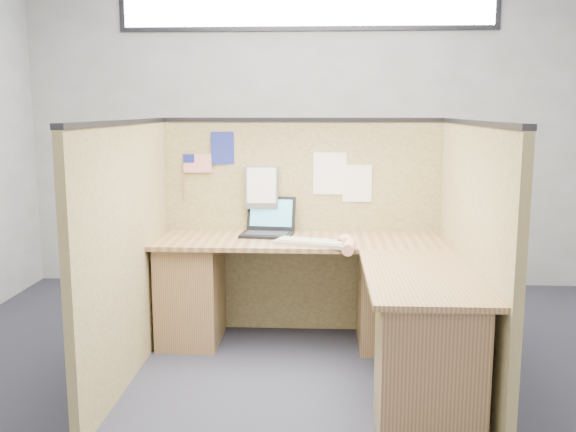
# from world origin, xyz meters

# --- Properties ---
(floor) EXTENTS (5.00, 5.00, 0.00)m
(floor) POSITION_xyz_m (0.00, 0.00, 0.00)
(floor) COLOR #1F212C
(floor) RESTS_ON ground
(wall_back) EXTENTS (5.00, 0.00, 5.00)m
(wall_back) POSITION_xyz_m (0.00, 2.25, 1.40)
(wall_back) COLOR gray
(wall_back) RESTS_ON floor
(wall_front) EXTENTS (5.00, 0.00, 5.00)m
(wall_front) POSITION_xyz_m (0.00, -2.25, 1.40)
(wall_front) COLOR gray
(wall_front) RESTS_ON floor
(clerestory_window) EXTENTS (3.30, 0.04, 0.38)m
(clerestory_window) POSITION_xyz_m (0.00, 2.23, 2.45)
(clerestory_window) COLOR #232328
(clerestory_window) RESTS_ON wall_back
(cubicle_partitions) EXTENTS (2.06, 1.83, 1.53)m
(cubicle_partitions) POSITION_xyz_m (0.00, 0.43, 0.77)
(cubicle_partitions) COLOR olive
(cubicle_partitions) RESTS_ON floor
(l_desk) EXTENTS (1.95, 1.75, 0.73)m
(l_desk) POSITION_xyz_m (0.18, 0.29, 0.39)
(l_desk) COLOR brown
(l_desk) RESTS_ON floor
(laptop) EXTENTS (0.37, 0.36, 0.25)m
(laptop) POSITION_xyz_m (-0.23, 0.85, 0.79)
(laptop) COLOR black
(laptop) RESTS_ON l_desk
(keyboard) EXTENTS (0.50, 0.30, 0.03)m
(keyboard) POSITION_xyz_m (0.08, 0.50, 0.75)
(keyboard) COLOR gray
(keyboard) RESTS_ON l_desk
(mouse) EXTENTS (0.11, 0.07, 0.04)m
(mouse) POSITION_xyz_m (0.30, 0.50, 0.75)
(mouse) COLOR silver
(mouse) RESTS_ON l_desk
(hand_forearm) EXTENTS (0.11, 0.38, 0.08)m
(hand_forearm) POSITION_xyz_m (0.31, 0.36, 0.77)
(hand_forearm) COLOR tan
(hand_forearm) RESTS_ON l_desk
(blue_poster) EXTENTS (0.17, 0.02, 0.23)m
(blue_poster) POSITION_xyz_m (-0.56, 0.97, 1.32)
(blue_poster) COLOR navy
(blue_poster) RESTS_ON cubicle_partitions
(american_flag) EXTENTS (0.20, 0.01, 0.35)m
(american_flag) POSITION_xyz_m (-0.76, 0.96, 1.20)
(american_flag) COLOR olive
(american_flag) RESTS_ON cubicle_partitions
(file_holder) EXTENTS (0.23, 0.05, 0.30)m
(file_holder) POSITION_xyz_m (-0.28, 0.94, 1.04)
(file_holder) COLOR slate
(file_holder) RESTS_ON cubicle_partitions
(paper_left) EXTENTS (0.23, 0.01, 0.29)m
(paper_left) POSITION_xyz_m (0.20, 0.97, 1.14)
(paper_left) COLOR white
(paper_left) RESTS_ON cubicle_partitions
(paper_right) EXTENTS (0.20, 0.01, 0.26)m
(paper_right) POSITION_xyz_m (0.39, 0.97, 1.07)
(paper_right) COLOR white
(paper_right) RESTS_ON cubicle_partitions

